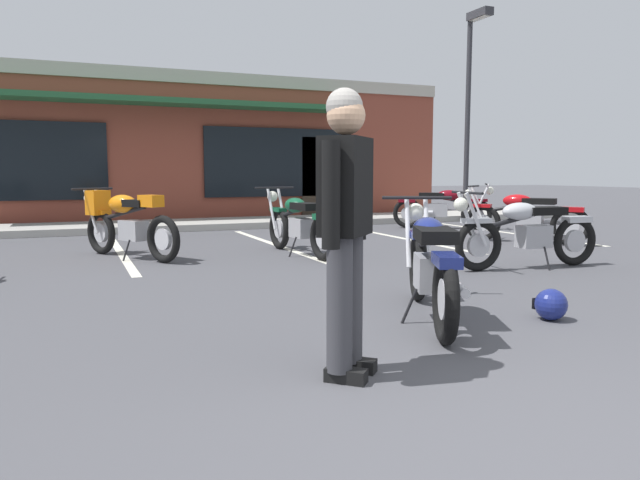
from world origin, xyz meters
The scene contains 13 objects.
ground_plane centered at (0.00, 3.67, 0.00)m, with size 80.00×80.00×0.00m, color #47474C.
sidewalk_kerb centered at (0.00, 11.33, 0.07)m, with size 22.00×1.80×0.14m, color #A8A59E.
brick_storefront_building centered at (0.00, 15.20, 1.79)m, with size 15.04×6.17×3.57m.
painted_stall_lines centered at (0.00, 7.73, 0.00)m, with size 12.42×4.80×0.01m.
motorcycle_foreground_classic centered at (0.79, 2.40, 0.46)m, with size 1.16×1.97×0.98m.
motorcycle_black_cruiser centered at (5.22, 6.27, 0.46)m, with size 1.48×1.79×0.98m.
motorcycle_silver_naked centered at (-1.20, 7.07, 0.53)m, with size 1.30×1.89×0.98m.
motorcycle_blue_standard centered at (5.44, 8.99, 0.46)m, with size 1.80×1.46×0.98m.
motorcycle_green_cafe_racer centered at (3.36, 4.13, 0.46)m, with size 2.11×0.66×0.98m.
motorcycle_orange_scrambler centered at (1.18, 6.43, 0.46)m, with size 0.66×2.11×0.98m.
person_in_black_shirt centered at (-0.45, 1.39, 0.95)m, with size 0.49×0.50×1.68m.
helmet_on_pavement centered at (1.67, 1.96, 0.13)m, with size 0.26×0.26×0.26m.
parking_lot_lamp_post centered at (6.93, 10.12, 3.17)m, with size 0.24×0.76×4.89m.
Camera 1 is at (-1.91, -1.70, 1.20)m, focal length 33.44 mm.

